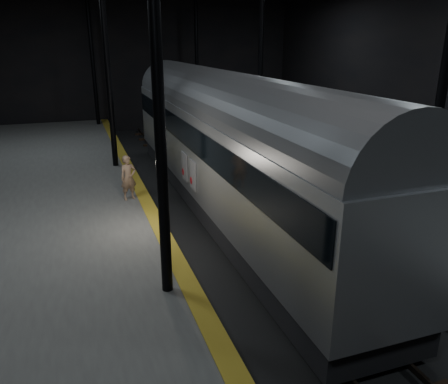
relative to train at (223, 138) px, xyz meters
name	(u,v)px	position (x,y,z in m)	size (l,w,h in m)	color
ground	(249,239)	(0.00, -2.85, -3.12)	(44.00, 44.00, 0.00)	black
platform_left	(21,258)	(-7.50, -2.85, -2.62)	(9.00, 43.80, 1.00)	#4D4D4A
platform_right	(418,202)	(7.50, -2.85, -2.62)	(9.00, 43.80, 1.00)	#4D4D4A
tactile_strip	(158,225)	(-3.25, -2.85, -2.12)	(0.50, 43.80, 0.01)	olive
track	(249,237)	(0.00, -2.85, -3.06)	(2.40, 43.00, 0.24)	#3F3328
train	(223,138)	(0.00, 0.00, 0.00)	(3.13, 20.95, 5.60)	#A1A3A9
woman	(128,178)	(-3.80, 0.02, -1.26)	(0.63, 0.41, 1.72)	#8C6D56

